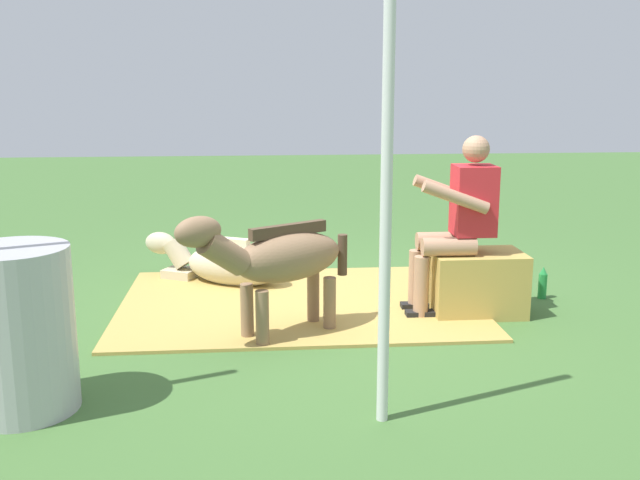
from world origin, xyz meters
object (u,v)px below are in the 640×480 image
at_px(water_barrel, 18,330).
at_px(tent_pole_left, 386,206).
at_px(hay_bale, 476,283).
at_px(pony_lying, 224,263).
at_px(person_seated, 458,217).
at_px(soda_bottle, 543,283).
at_px(pony_standing, 278,259).

bearing_deg(water_barrel, tent_pole_left, 171.32).
xyz_separation_m(hay_bale, water_barrel, (2.94, 1.44, 0.21)).
bearing_deg(pony_lying, hay_bale, 153.24).
bearing_deg(water_barrel, person_seated, -152.58).
distance_m(pony_lying, soda_bottle, 2.70).
bearing_deg(pony_standing, soda_bottle, -161.07).
bearing_deg(person_seated, pony_lying, -28.81).
distance_m(person_seated, tent_pole_left, 1.97).
relative_size(person_seated, water_barrel, 1.50).
xyz_separation_m(hay_bale, person_seated, (0.16, -0.00, 0.51)).
distance_m(pony_lying, water_barrel, 2.63).
bearing_deg(water_barrel, pony_lying, -112.15).
height_order(person_seated, tent_pole_left, tent_pole_left).
relative_size(hay_bale, person_seated, 0.51).
distance_m(person_seated, water_barrel, 3.14).
xyz_separation_m(person_seated, soda_bottle, (-0.83, -0.33, -0.62)).
relative_size(person_seated, soda_bottle, 5.12).
distance_m(pony_standing, soda_bottle, 2.35).
bearing_deg(pony_lying, person_seated, 151.19).
height_order(person_seated, water_barrel, person_seated).
xyz_separation_m(pony_lying, water_barrel, (0.99, 2.43, 0.26)).
relative_size(pony_lying, water_barrel, 1.46).
xyz_separation_m(pony_standing, pony_lying, (0.43, -1.40, -0.37)).
bearing_deg(tent_pole_left, pony_lying, -71.02).
height_order(pony_standing, pony_lying, pony_standing).
bearing_deg(pony_lying, pony_standing, 107.06).
height_order(hay_bale, pony_lying, hay_bale).
bearing_deg(pony_lying, soda_bottle, 166.04).
distance_m(hay_bale, water_barrel, 3.28).
height_order(hay_bale, pony_standing, pony_standing).
xyz_separation_m(pony_standing, tent_pole_left, (-0.51, 1.32, 0.59)).
distance_m(pony_lying, tent_pole_left, 3.03).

